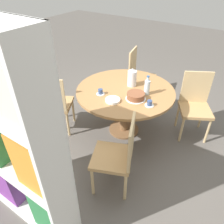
{
  "coord_description": "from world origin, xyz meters",
  "views": [
    {
      "loc": [
        -1.3,
        2.29,
        2.19
      ],
      "look_at": [
        0.0,
        0.33,
        0.54
      ],
      "focal_mm": 35.0,
      "sensor_mm": 36.0,
      "label": 1
    }
  ],
  "objects_px": {
    "chair_a": "(55,103)",
    "coffee_pot": "(132,78)",
    "cup_b": "(149,104)",
    "chair_b": "(118,154)",
    "bookshelf": "(13,145)",
    "water_bottle": "(147,87)",
    "cake_main": "(136,96)",
    "chair_d": "(139,74)",
    "cup_a": "(100,92)",
    "chair_c": "(195,104)"
  },
  "relations": [
    {
      "from": "chair_b",
      "to": "cup_b",
      "type": "bearing_deg",
      "value": 157.39
    },
    {
      "from": "chair_a",
      "to": "water_bottle",
      "type": "xyz_separation_m",
      "value": [
        -1.13,
        -0.6,
        0.33
      ]
    },
    {
      "from": "bookshelf",
      "to": "coffee_pot",
      "type": "bearing_deg",
      "value": 85.86
    },
    {
      "from": "chair_b",
      "to": "cup_b",
      "type": "distance_m",
      "value": 0.76
    },
    {
      "from": "chair_a",
      "to": "cake_main",
      "type": "height_order",
      "value": "chair_a"
    },
    {
      "from": "chair_d",
      "to": "water_bottle",
      "type": "distance_m",
      "value": 1.12
    },
    {
      "from": "chair_b",
      "to": "bookshelf",
      "type": "relative_size",
      "value": 0.48
    },
    {
      "from": "chair_c",
      "to": "cake_main",
      "type": "distance_m",
      "value": 0.95
    },
    {
      "from": "chair_c",
      "to": "chair_d",
      "type": "bearing_deg",
      "value": 130.64
    },
    {
      "from": "chair_d",
      "to": "water_bottle",
      "type": "xyz_separation_m",
      "value": [
        -0.57,
        0.91,
        0.33
      ]
    },
    {
      "from": "water_bottle",
      "to": "cup_b",
      "type": "relative_size",
      "value": 2.32
    },
    {
      "from": "bookshelf",
      "to": "water_bottle",
      "type": "relative_size",
      "value": 7.44
    },
    {
      "from": "chair_b",
      "to": "chair_a",
      "type": "bearing_deg",
      "value": -127.82
    },
    {
      "from": "cup_a",
      "to": "chair_b",
      "type": "bearing_deg",
      "value": 137.49
    },
    {
      "from": "bookshelf",
      "to": "cake_main",
      "type": "bearing_deg",
      "value": 76.79
    },
    {
      "from": "chair_d",
      "to": "bookshelf",
      "type": "bearing_deg",
      "value": 171.15
    },
    {
      "from": "coffee_pot",
      "to": "cake_main",
      "type": "xyz_separation_m",
      "value": [
        -0.22,
        0.29,
        -0.08
      ]
    },
    {
      "from": "bookshelf",
      "to": "water_bottle",
      "type": "distance_m",
      "value": 1.75
    },
    {
      "from": "chair_b",
      "to": "water_bottle",
      "type": "distance_m",
      "value": 1.02
    },
    {
      "from": "water_bottle",
      "to": "cup_a",
      "type": "xyz_separation_m",
      "value": [
        0.51,
        0.34,
        -0.08
      ]
    },
    {
      "from": "water_bottle",
      "to": "cake_main",
      "type": "bearing_deg",
      "value": 73.0
    },
    {
      "from": "chair_a",
      "to": "coffee_pot",
      "type": "xyz_separation_m",
      "value": [
        -0.85,
        -0.71,
        0.34
      ]
    },
    {
      "from": "chair_b",
      "to": "coffee_pot",
      "type": "bearing_deg",
      "value": 179.86
    },
    {
      "from": "chair_b",
      "to": "chair_c",
      "type": "relative_size",
      "value": 1.0
    },
    {
      "from": "chair_b",
      "to": "bookshelf",
      "type": "bearing_deg",
      "value": -60.07
    },
    {
      "from": "chair_b",
      "to": "water_bottle",
      "type": "relative_size",
      "value": 3.57
    },
    {
      "from": "chair_b",
      "to": "cup_a",
      "type": "height_order",
      "value": "chair_b"
    },
    {
      "from": "chair_b",
      "to": "cup_b",
      "type": "height_order",
      "value": "chair_b"
    },
    {
      "from": "chair_c",
      "to": "cup_b",
      "type": "relative_size",
      "value": 8.29
    },
    {
      "from": "chair_a",
      "to": "coffee_pot",
      "type": "relative_size",
      "value": 3.62
    },
    {
      "from": "chair_d",
      "to": "water_bottle",
      "type": "relative_size",
      "value": 3.57
    },
    {
      "from": "chair_d",
      "to": "cup_b",
      "type": "height_order",
      "value": "chair_d"
    },
    {
      "from": "water_bottle",
      "to": "cup_a",
      "type": "relative_size",
      "value": 2.32
    },
    {
      "from": "cup_a",
      "to": "cup_b",
      "type": "xyz_separation_m",
      "value": [
        -0.66,
        -0.1,
        0.0
      ]
    },
    {
      "from": "coffee_pot",
      "to": "cup_a",
      "type": "distance_m",
      "value": 0.5
    },
    {
      "from": "cup_b",
      "to": "chair_b",
      "type": "bearing_deg",
      "value": 90.23
    },
    {
      "from": "chair_a",
      "to": "cup_a",
      "type": "height_order",
      "value": "chair_a"
    },
    {
      "from": "water_bottle",
      "to": "cup_a",
      "type": "distance_m",
      "value": 0.62
    },
    {
      "from": "chair_b",
      "to": "chair_d",
      "type": "relative_size",
      "value": 1.0
    },
    {
      "from": "chair_a",
      "to": "water_bottle",
      "type": "distance_m",
      "value": 1.32
    },
    {
      "from": "bookshelf",
      "to": "cup_a",
      "type": "xyz_separation_m",
      "value": [
        0.1,
        -1.36,
        -0.18
      ]
    },
    {
      "from": "chair_c",
      "to": "cup_b",
      "type": "height_order",
      "value": "chair_c"
    },
    {
      "from": "chair_d",
      "to": "cup_a",
      "type": "distance_m",
      "value": 1.27
    },
    {
      "from": "chair_d",
      "to": "cake_main",
      "type": "distance_m",
      "value": 1.24
    },
    {
      "from": "chair_a",
      "to": "coffee_pot",
      "type": "bearing_deg",
      "value": -169.66
    },
    {
      "from": "chair_a",
      "to": "chair_b",
      "type": "xyz_separation_m",
      "value": [
        -1.29,
        0.34,
        0.0
      ]
    },
    {
      "from": "bookshelf",
      "to": "chair_a",
      "type": "bearing_deg",
      "value": 123.21
    },
    {
      "from": "chair_c",
      "to": "coffee_pot",
      "type": "height_order",
      "value": "coffee_pot"
    },
    {
      "from": "cake_main",
      "to": "cup_a",
      "type": "distance_m",
      "value": 0.47
    },
    {
      "from": "cake_main",
      "to": "cup_b",
      "type": "relative_size",
      "value": 2.29
    }
  ]
}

